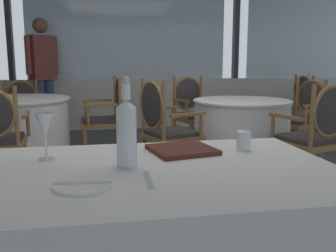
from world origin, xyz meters
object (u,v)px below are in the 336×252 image
Objects in this scene: dining_chair_3_0 at (316,131)px; dining_chair_3_1 at (303,113)px; diner_person_0 at (43,69)px; dining_chair_3_3 at (163,124)px; menu_book at (182,150)px; dining_chair_2_1 at (309,101)px; water_tumbler at (244,141)px; dining_chair_2_0 at (320,94)px; dining_chair_0_2 at (21,107)px; side_plate at (83,185)px; wine_glass at (45,126)px; dining_chair_0_1 at (109,112)px; dining_chair_3_2 at (193,108)px; water_bottle at (127,131)px.

dining_chair_3_0 reaches higher than dining_chair_3_1.
dining_chair_3_3 is at bearing 169.98° from diner_person_0.
dining_chair_3_1 is at bearing 38.37° from menu_book.
dining_chair_3_0 is (-1.32, -2.30, 0.02)m from dining_chair_2_1.
water_tumbler is 5.84m from dining_chair_2_0.
dining_chair_3_3 is (1.66, -1.97, 0.04)m from dining_chair_0_2.
diner_person_0 is (-2.63, 3.10, 0.46)m from dining_chair_3_0.
diner_person_0 is at bearing 99.66° from side_plate.
dining_chair_2_0 is (5.13, 0.96, 0.02)m from dining_chair_0_2.
dining_chair_3_0 is at bearing 45.03° from dining_chair_3_1.
water_tumbler is (0.86, 0.02, -0.10)m from wine_glass.
diner_person_0 is at bearing 151.93° from dining_chair_0_2.
dining_chair_0_1 reaches higher than dining_chair_3_2.
dining_chair_3_0 is 1.03× the size of dining_chair_3_1.
wine_glass is 4.86m from dining_chair_2_1.
menu_book is 4.49m from diner_person_0.
dining_chair_2_1 is 0.98× the size of dining_chair_3_0.
water_bottle is 4.13m from dining_chair_0_2.
dining_chair_3_1 is (1.99, 2.41, -0.21)m from menu_book.
dining_chair_3_1 is (2.26, -0.39, -0.01)m from dining_chair_0_1.
dining_chair_3_3 is 2.94m from diner_person_0.
dining_chair_3_2 is at bearing -171.52° from dining_chair_2_1.
dining_chair_0_2 is (-1.17, 0.96, -0.03)m from dining_chair_0_1.
dining_chair_0_1 reaches higher than dining_chair_2_0.
water_tumbler reaches higher than menu_book.
dining_chair_0_1 is 1.03× the size of dining_chair_2_0.
dining_chair_3_0 reaches higher than water_tumbler.
side_plate is 2.28× the size of water_tumbler.
dining_chair_3_3 is at bearing 34.47° from dining_chair_0_2.
wine_glass is at bearing -43.77° from dining_chair_3_2.
dining_chair_3_0 is at bearing 41.32° from side_plate.
side_plate is 3.21m from dining_chair_0_1.
dining_chair_2_0 is (4.10, 5.12, -0.20)m from side_plate.
menu_book is at bearing -44.71° from dining_chair_2_0.
dining_chair_2_0 reaches higher than dining_chair_3_1.
dining_chair_3_0 reaches higher than wine_glass.
dining_chair_0_2 reaches higher than side_plate.
water_bottle is 3.36m from dining_chair_3_2.
dining_chair_3_1 is at bearing -160.15° from diner_person_0.
water_bottle reaches higher than dining_chair_3_3.
dining_chair_3_1 is at bearing 63.03° from dining_chair_0_2.
dining_chair_2_0 is 0.98× the size of dining_chair_3_2.
dining_chair_3_2 reaches higher than wine_glass.
wine_glass is at bearing 170.53° from menu_book.
water_bottle reaches higher than dining_chair_3_0.
dining_chair_3_0 is at bearing 39.83° from water_bottle.
dining_chair_3_2 is at bearing -65.79° from dining_chair_2_0.
dining_chair_0_1 reaches higher than wine_glass.
dining_chair_3_1 is (2.25, 2.60, -0.34)m from water_bottle.
water_tumbler is 0.09× the size of dining_chair_3_2.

